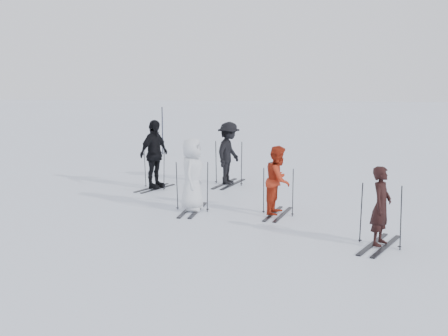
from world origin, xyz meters
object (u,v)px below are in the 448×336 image
(skier_uphill_left, at_px, (154,155))
(piste_marker, at_px, (162,131))
(skier_near_dark, at_px, (381,207))
(skier_red, at_px, (278,181))
(skier_uphill_far, at_px, (229,154))
(skier_grey, at_px, (192,175))

(skier_uphill_left, height_order, piste_marker, skier_uphill_left)
(skier_near_dark, distance_m, skier_red, 2.99)
(skier_uphill_far, bearing_deg, skier_uphill_left, 129.62)
(skier_red, distance_m, skier_uphill_left, 4.48)
(skier_uphill_left, distance_m, skier_uphill_far, 2.23)
(skier_near_dark, height_order, piste_marker, piste_marker)
(skier_uphill_far, bearing_deg, skier_grey, -172.28)
(skier_grey, height_order, piste_marker, piste_marker)
(skier_near_dark, bearing_deg, skier_uphill_far, 57.54)
(skier_uphill_far, xyz_separation_m, piste_marker, (-3.46, 6.15, 0.05))
(skier_near_dark, height_order, skier_uphill_left, skier_uphill_left)
(piste_marker, bearing_deg, skier_near_dark, -59.46)
(skier_red, relative_size, skier_grey, 0.92)
(skier_near_dark, xyz_separation_m, skier_red, (-2.00, 2.22, 0.04))
(skier_grey, height_order, skier_uphill_left, skier_uphill_left)
(skier_near_dark, relative_size, piste_marker, 0.78)
(skier_red, relative_size, piste_marker, 0.82)
(skier_grey, distance_m, skier_uphill_far, 3.43)
(skier_red, xyz_separation_m, skier_grey, (-2.06, 0.15, 0.07))
(skier_grey, bearing_deg, skier_uphill_far, -4.74)
(skier_uphill_left, height_order, skier_uphill_far, skier_uphill_left)
(skier_uphill_left, bearing_deg, skier_near_dark, -106.15)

